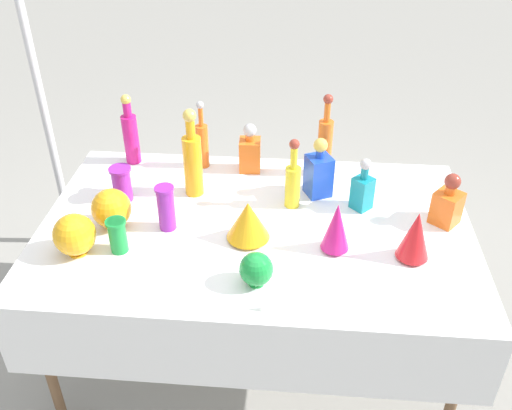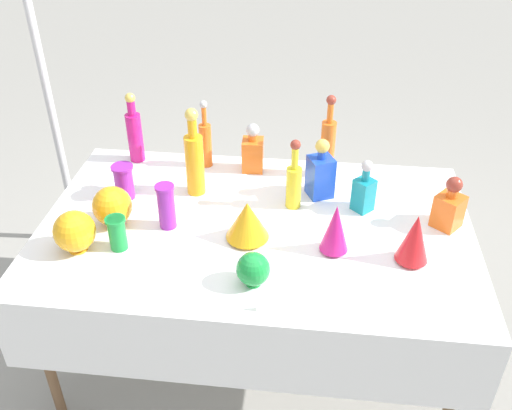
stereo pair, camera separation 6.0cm
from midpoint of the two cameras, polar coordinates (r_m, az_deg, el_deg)
ground_plane at (r=2.96m, az=0.59°, el=-13.94°), size 40.00×40.00×0.00m
display_table at (r=2.45m, az=0.59°, el=-3.53°), size 1.84×1.16×0.76m
tall_bottle_0 at (r=2.58m, az=-5.52°, el=4.60°), size 0.09×0.09×0.42m
tall_bottle_1 at (r=2.50m, az=4.49°, el=2.32°), size 0.07×0.07×0.33m
tall_bottle_2 at (r=2.74m, az=7.81°, el=6.02°), size 0.07×0.07×0.41m
tall_bottle_3 at (r=2.91m, az=-11.47°, el=7.08°), size 0.08×0.08×0.36m
tall_bottle_4 at (r=2.82m, az=-4.47°, el=6.32°), size 0.06×0.06×0.35m
square_decanter_0 at (r=2.79m, az=0.30°, el=5.40°), size 0.11×0.11×0.25m
square_decanter_1 at (r=2.53m, az=11.41°, el=1.42°), size 0.11×0.11×0.25m
square_decanter_2 at (r=2.53m, az=19.41°, el=-0.15°), size 0.15×0.15×0.24m
square_decanter_3 at (r=2.60m, az=7.12°, el=3.19°), size 0.14×0.14×0.29m
slender_vase_0 at (r=2.33m, az=-13.02°, el=-2.65°), size 0.08×0.08×0.14m
slender_vase_1 at (r=2.64m, az=-12.45°, el=2.40°), size 0.10×0.10×0.16m
slender_vase_2 at (r=2.40m, az=-8.27°, el=-0.01°), size 0.08×0.08×0.20m
fluted_vase_0 at (r=2.27m, az=16.30°, el=-3.21°), size 0.13×0.13×0.22m
fluted_vase_1 at (r=2.26m, az=8.69°, el=-2.30°), size 0.11×0.11×0.22m
fluted_vase_2 at (r=2.31m, az=-0.14°, el=-1.53°), size 0.18×0.18×0.18m
round_bowl_0 at (r=2.10m, az=0.52°, el=-6.44°), size 0.13×0.13×0.14m
round_bowl_1 at (r=2.35m, az=-17.01°, el=-2.55°), size 0.17×0.17×0.18m
round_bowl_2 at (r=2.47m, az=-13.51°, el=-0.10°), size 0.17×0.17×0.18m
price_tag_left at (r=2.04m, az=1.58°, el=-10.08°), size 0.05×0.03×0.04m
cardboard_box_behind_left at (r=3.55m, az=5.44°, el=-1.22°), size 0.51×0.41×0.39m
canopy_pole at (r=3.32m, az=-19.55°, el=10.07°), size 0.18×0.18×2.42m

